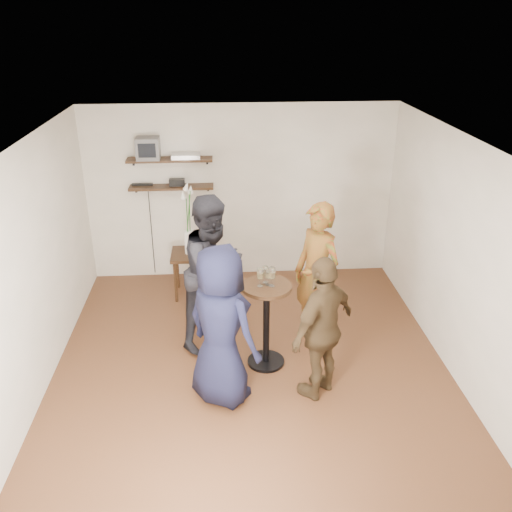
{
  "coord_description": "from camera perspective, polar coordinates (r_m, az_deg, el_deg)",
  "views": [
    {
      "loc": [
        -0.3,
        -5.15,
        3.76
      ],
      "look_at": [
        0.08,
        0.4,
        1.23
      ],
      "focal_mm": 38.0,
      "sensor_mm": 36.0,
      "label": 1
    }
  ],
  "objects": [
    {
      "name": "drinks_table",
      "position": [
        6.1,
        1.1,
        -6.11
      ],
      "size": [
        0.56,
        0.56,
        1.02
      ],
      "color": "black",
      "rests_on": "room"
    },
    {
      "name": "wine_glass_bl",
      "position": [
        5.91,
        0.99,
        -1.67
      ],
      "size": [
        0.07,
        0.07,
        0.2
      ],
      "color": "silver",
      "rests_on": "drinks_table"
    },
    {
      "name": "wine_glass_fl",
      "position": [
        5.83,
        0.44,
        -1.95
      ],
      "size": [
        0.07,
        0.07,
        0.21
      ],
      "color": "silver",
      "rests_on": "drinks_table"
    },
    {
      "name": "vase_lilies",
      "position": [
        7.53,
        -7.04,
        2.65
      ],
      "size": [
        0.2,
        0.21,
        1.06
      ],
      "rotation": [
        0.0,
        0.0,
        0.0
      ],
      "color": "white",
      "rests_on": "side_table"
    },
    {
      "name": "person_dark",
      "position": [
        6.39,
        -4.44,
        -1.72
      ],
      "size": [
        1.15,
        1.16,
        1.89
      ],
      "primitive_type": "imported",
      "rotation": [
        0.0,
        0.0,
        0.85
      ],
      "color": "black",
      "rests_on": "room"
    },
    {
      "name": "shelf_lower",
      "position": [
        7.91,
        -8.89,
        7.18
      ],
      "size": [
        1.2,
        0.25,
        0.04
      ],
      "primitive_type": "cube",
      "color": "black",
      "rests_on": "room"
    },
    {
      "name": "dvd_deck",
      "position": [
        7.77,
        -7.37,
        10.4
      ],
      "size": [
        0.4,
        0.24,
        0.06
      ],
      "primitive_type": "cube",
      "color": "silver",
      "rests_on": "shelf_upper"
    },
    {
      "name": "room",
      "position": [
        5.72,
        -0.53,
        -1.02
      ],
      "size": [
        4.58,
        5.08,
        2.68
      ],
      "color": "#4E2F19",
      "rests_on": "ground"
    },
    {
      "name": "person_navy",
      "position": [
        5.48,
        -3.72,
        -7.42
      ],
      "size": [
        1.0,
        0.98,
        1.74
      ],
      "primitive_type": "imported",
      "rotation": [
        0.0,
        0.0,
        2.42
      ],
      "color": "black",
      "rests_on": "room"
    },
    {
      "name": "person_brown",
      "position": [
        5.62,
        7.03,
        -7.55
      ],
      "size": [
        0.94,
        0.92,
        1.59
      ],
      "primitive_type": "imported",
      "rotation": [
        0.0,
        0.0,
        3.9
      ],
      "color": "#412F1C",
      "rests_on": "room"
    },
    {
      "name": "radio",
      "position": [
        7.88,
        -8.32,
        7.67
      ],
      "size": [
        0.22,
        0.1,
        0.1
      ],
      "primitive_type": "cube",
      "color": "black",
      "rests_on": "shelf_lower"
    },
    {
      "name": "person_plaid",
      "position": [
        6.45,
        6.4,
        -2.07
      ],
      "size": [
        0.72,
        0.78,
        1.79
      ],
      "primitive_type": "imported",
      "rotation": [
        0.0,
        0.0,
        -0.97
      ],
      "color": "#A11C12",
      "rests_on": "room"
    },
    {
      "name": "wine_glass_br",
      "position": [
        5.86,
        1.28,
        -1.92
      ],
      "size": [
        0.06,
        0.06,
        0.19
      ],
      "color": "silver",
      "rests_on": "drinks_table"
    },
    {
      "name": "wine_glass_fr",
      "position": [
        5.83,
        1.7,
        -1.88
      ],
      "size": [
        0.07,
        0.07,
        0.22
      ],
      "color": "silver",
      "rests_on": "drinks_table"
    },
    {
      "name": "side_table",
      "position": [
        7.71,
        -6.87,
        -0.4
      ],
      "size": [
        0.54,
        0.54,
        0.65
      ],
      "rotation": [
        0.0,
        0.0,
        0.0
      ],
      "color": "black",
      "rests_on": "room"
    },
    {
      "name": "power_strip",
      "position": [
        7.99,
        -11.89,
        7.38
      ],
      "size": [
        0.3,
        0.05,
        0.03
      ],
      "primitive_type": "cube",
      "color": "black",
      "rests_on": "shelf_lower"
    },
    {
      "name": "shelf_upper",
      "position": [
        7.8,
        -9.08,
        9.99
      ],
      "size": [
        1.2,
        0.25,
        0.04
      ],
      "primitive_type": "cube",
      "color": "black",
      "rests_on": "room"
    },
    {
      "name": "crt_monitor",
      "position": [
        7.79,
        -11.29,
        11.08
      ],
      "size": [
        0.32,
        0.3,
        0.3
      ],
      "primitive_type": "cube",
      "color": "#59595B",
      "rests_on": "shelf_upper"
    }
  ]
}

